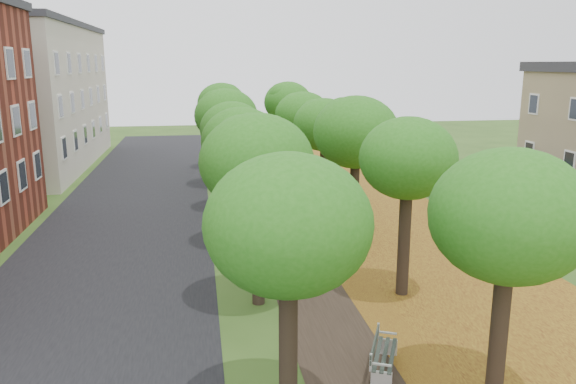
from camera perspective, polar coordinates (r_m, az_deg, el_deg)
name	(u,v)px	position (r m, az deg, el deg)	size (l,w,h in m)	color
street_asphalt	(123,230)	(26.98, -16.40, -3.73)	(8.00, 70.00, 0.01)	black
footpath	(284,223)	(27.03, -0.42, -3.16)	(3.20, 70.00, 0.01)	black
leaf_verge	(384,218)	(28.19, 9.69, -2.67)	(7.50, 70.00, 0.01)	olive
parking_lot	(530,207)	(32.72, 23.37, -1.39)	(9.00, 16.00, 0.01)	black
tree_row_west	(236,132)	(25.91, -5.27, 6.08)	(3.49, 33.49, 5.95)	black
tree_row_east	(338,130)	(26.66, 5.13, 6.27)	(3.49, 33.49, 5.95)	black
building_cream	(14,96)	(45.65, -26.07, 8.78)	(10.30, 20.30, 10.40)	beige
bench	(382,354)	(14.70, 9.57, -15.96)	(1.20, 1.85, 0.85)	#262F27
car_silver	(568,232)	(25.90, 26.55, -3.65)	(1.69, 4.20, 1.43)	silver
car_red	(526,212)	(28.33, 23.02, -1.87)	(1.62, 4.63, 1.53)	maroon
car_grey	(483,195)	(31.76, 19.17, -0.32)	(1.70, 4.19, 1.22)	#36363B
car_white	(451,176)	(36.04, 16.26, 1.59)	(2.41, 5.23, 1.45)	white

